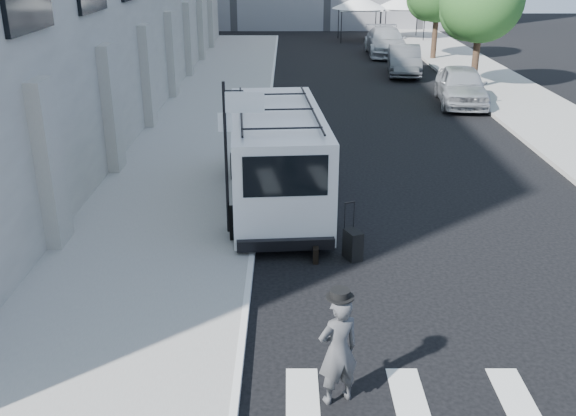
{
  "coord_description": "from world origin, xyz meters",
  "views": [
    {
      "loc": [
        -1.22,
        -10.48,
        6.26
      ],
      "look_at": [
        -1.22,
        1.8,
        1.3
      ],
      "focal_mm": 40.0,
      "sensor_mm": 36.0,
      "label": 1
    }
  ],
  "objects_px": {
    "suitcase": "(353,245)",
    "parked_car_c": "(386,42)",
    "cargo_van": "(276,157)",
    "businessman": "(338,350)",
    "parked_car_b": "(404,60)",
    "parked_car_a": "(461,86)",
    "briefcase": "(316,253)"
  },
  "relations": [
    {
      "from": "parked_car_c",
      "to": "suitcase",
      "type": "bearing_deg",
      "value": -98.23
    },
    {
      "from": "businessman",
      "to": "cargo_van",
      "type": "bearing_deg",
      "value": -106.43
    },
    {
      "from": "parked_car_a",
      "to": "parked_car_b",
      "type": "height_order",
      "value": "parked_car_a"
    },
    {
      "from": "businessman",
      "to": "parked_car_c",
      "type": "distance_m",
      "value": 34.18
    },
    {
      "from": "cargo_van",
      "to": "parked_car_c",
      "type": "distance_m",
      "value": 26.56
    },
    {
      "from": "briefcase",
      "to": "parked_car_a",
      "type": "distance_m",
      "value": 16.56
    },
    {
      "from": "suitcase",
      "to": "parked_car_b",
      "type": "relative_size",
      "value": 0.27
    },
    {
      "from": "parked_car_b",
      "to": "parked_car_c",
      "type": "relative_size",
      "value": 0.79
    },
    {
      "from": "cargo_van",
      "to": "parked_car_a",
      "type": "bearing_deg",
      "value": 52.02
    },
    {
      "from": "parked_car_a",
      "to": "parked_car_b",
      "type": "bearing_deg",
      "value": 106.55
    },
    {
      "from": "businessman",
      "to": "parked_car_b",
      "type": "height_order",
      "value": "businessman"
    },
    {
      "from": "parked_car_b",
      "to": "parked_car_c",
      "type": "xyz_separation_m",
      "value": [
        0.0,
        6.91,
        0.08
      ]
    },
    {
      "from": "businessman",
      "to": "parked_car_a",
      "type": "bearing_deg",
      "value": -132.65
    },
    {
      "from": "briefcase",
      "to": "parked_car_b",
      "type": "relative_size",
      "value": 0.09
    },
    {
      "from": "suitcase",
      "to": "parked_car_c",
      "type": "bearing_deg",
      "value": 56.77
    },
    {
      "from": "briefcase",
      "to": "suitcase",
      "type": "relative_size",
      "value": 0.35
    },
    {
      "from": "businessman",
      "to": "parked_car_a",
      "type": "relative_size",
      "value": 0.36
    },
    {
      "from": "briefcase",
      "to": "suitcase",
      "type": "bearing_deg",
      "value": 8.44
    },
    {
      "from": "businessman",
      "to": "briefcase",
      "type": "distance_m",
      "value": 4.71
    },
    {
      "from": "businessman",
      "to": "parked_car_b",
      "type": "xyz_separation_m",
      "value": [
        5.49,
        26.82,
        -0.11
      ]
    },
    {
      "from": "briefcase",
      "to": "parked_car_c",
      "type": "xyz_separation_m",
      "value": [
        5.62,
        29.08,
        0.68
      ]
    },
    {
      "from": "businessman",
      "to": "briefcase",
      "type": "xyz_separation_m",
      "value": [
        -0.12,
        4.66,
        -0.71
      ]
    },
    {
      "from": "suitcase",
      "to": "cargo_van",
      "type": "xyz_separation_m",
      "value": [
        -1.71,
        3.25,
        0.97
      ]
    },
    {
      "from": "suitcase",
      "to": "parked_car_c",
      "type": "distance_m",
      "value": 29.39
    },
    {
      "from": "suitcase",
      "to": "parked_car_b",
      "type": "bearing_deg",
      "value": 53.9
    },
    {
      "from": "parked_car_b",
      "to": "businessman",
      "type": "bearing_deg",
      "value": -95.28
    },
    {
      "from": "parked_car_a",
      "to": "suitcase",
      "type": "bearing_deg",
      "value": -105.59
    },
    {
      "from": "parked_car_b",
      "to": "parked_car_c",
      "type": "distance_m",
      "value": 6.91
    },
    {
      "from": "businessman",
      "to": "parked_car_c",
      "type": "height_order",
      "value": "businessman"
    },
    {
      "from": "businessman",
      "to": "parked_car_c",
      "type": "relative_size",
      "value": 0.3
    },
    {
      "from": "cargo_van",
      "to": "parked_car_c",
      "type": "relative_size",
      "value": 1.19
    },
    {
      "from": "businessman",
      "to": "parked_car_b",
      "type": "relative_size",
      "value": 0.38
    }
  ]
}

